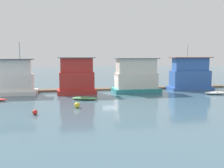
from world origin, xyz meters
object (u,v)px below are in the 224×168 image
at_px(houseboat_white, 14,80).
at_px(houseboat_teal, 136,77).
at_px(houseboat_blue, 190,75).
at_px(dinghy_white, 216,93).
at_px(buoy_yellow, 77,105).
at_px(houseboat_red, 77,77).
at_px(buoy_red, 35,112).
at_px(dinghy_green, 85,98).

distance_m(houseboat_white, houseboat_teal, 18.31).
height_order(houseboat_blue, dinghy_white, houseboat_blue).
distance_m(dinghy_white, buoy_yellow, 21.47).
relative_size(houseboat_teal, houseboat_blue, 0.96).
height_order(houseboat_red, buoy_yellow, houseboat_red).
distance_m(houseboat_red, dinghy_white, 20.80).
bearing_deg(buoy_red, houseboat_white, 107.30).
relative_size(houseboat_red, buoy_yellow, 9.37).
xyz_separation_m(houseboat_red, buoy_yellow, (-0.55, -10.47, -2.20)).
xyz_separation_m(houseboat_blue, buoy_yellow, (-19.58, -11.59, -2.09)).
relative_size(buoy_yellow, buoy_red, 1.22).
xyz_separation_m(houseboat_white, houseboat_blue, (28.08, 0.11, 0.19)).
relative_size(houseboat_red, houseboat_blue, 0.75).
distance_m(houseboat_white, houseboat_blue, 28.08).
height_order(dinghy_green, buoy_yellow, buoy_yellow).
height_order(houseboat_red, dinghy_green, houseboat_red).
xyz_separation_m(houseboat_white, buoy_red, (4.35, -13.97, -1.95)).
xyz_separation_m(houseboat_teal, dinghy_white, (10.89, -4.76, -2.19)).
xyz_separation_m(houseboat_blue, buoy_red, (-23.73, -14.08, -2.14)).
xyz_separation_m(houseboat_blue, dinghy_green, (-18.29, -6.65, -2.19)).
xyz_separation_m(houseboat_red, houseboat_teal, (9.24, 0.05, -0.08)).
bearing_deg(dinghy_white, dinghy_green, -177.54).
relative_size(houseboat_red, dinghy_white, 1.62).
distance_m(houseboat_teal, dinghy_white, 12.08).
relative_size(houseboat_white, houseboat_blue, 1.01).
xyz_separation_m(houseboat_teal, houseboat_blue, (9.79, 1.06, -0.03)).
bearing_deg(houseboat_blue, houseboat_white, -179.78).
relative_size(houseboat_white, buoy_yellow, 12.66).
bearing_deg(houseboat_teal, dinghy_white, -23.60).
relative_size(houseboat_white, houseboat_red, 1.35).
height_order(houseboat_blue, dinghy_green, houseboat_blue).
bearing_deg(houseboat_red, buoy_red, -109.91).
relative_size(houseboat_red, houseboat_teal, 0.78).
bearing_deg(houseboat_blue, dinghy_green, -160.01).
bearing_deg(dinghy_green, houseboat_red, 97.64).
relative_size(houseboat_teal, buoy_red, 14.57).
bearing_deg(houseboat_red, houseboat_blue, 3.36).
bearing_deg(dinghy_green, houseboat_blue, 19.99).
height_order(buoy_yellow, buoy_red, buoy_yellow).
height_order(houseboat_white, dinghy_green, houseboat_white).
distance_m(houseboat_white, dinghy_green, 11.94).
bearing_deg(houseboat_teal, houseboat_blue, 6.20).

